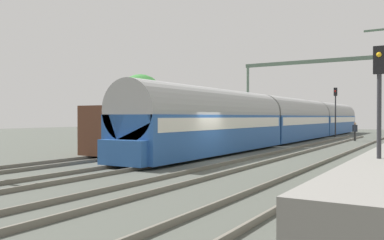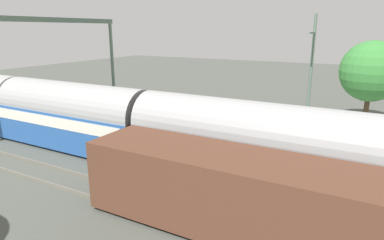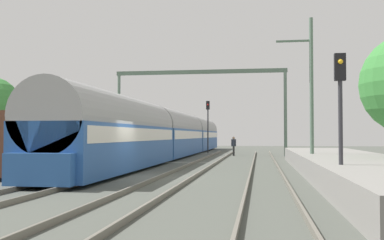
% 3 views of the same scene
% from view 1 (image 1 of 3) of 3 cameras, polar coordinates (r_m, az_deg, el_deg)
% --- Properties ---
extents(ground, '(120.00, 120.00, 0.00)m').
position_cam_1_polar(ground, '(21.17, 3.61, -5.67)').
color(ground, '#4C4F48').
extents(track_far_west, '(1.52, 60.00, 0.16)m').
position_cam_1_polar(track_far_west, '(24.30, -8.47, -4.69)').
color(track_far_west, '#696459').
rests_on(track_far_west, ground).
extents(track_west, '(1.52, 60.00, 0.16)m').
position_cam_1_polar(track_west, '(22.10, -0.80, -5.20)').
color(track_west, '#696459').
rests_on(track_west, ground).
extents(track_east, '(1.52, 60.00, 0.16)m').
position_cam_1_polar(track_east, '(20.36, 8.39, -5.69)').
color(track_east, '#696459').
rests_on(track_east, ground).
extents(track_far_east, '(1.52, 60.00, 0.16)m').
position_cam_1_polar(track_far_east, '(19.24, 18.96, -6.07)').
color(track_far_east, '#696459').
rests_on(track_far_east, ground).
extents(passenger_train, '(2.93, 49.20, 3.82)m').
position_cam_1_polar(passenger_train, '(39.76, 14.03, 0.04)').
color(passenger_train, '#28569E').
rests_on(passenger_train, ground).
extents(freight_car, '(2.80, 13.00, 2.70)m').
position_cam_1_polar(freight_car, '(27.15, -3.56, -1.20)').
color(freight_car, '#563323').
rests_on(freight_car, ground).
extents(person_crossing, '(0.42, 0.47, 1.73)m').
position_cam_1_polar(person_crossing, '(41.18, 21.72, -1.28)').
color(person_crossing, '#313131').
rests_on(person_crossing, ground).
extents(railway_signal_near, '(0.36, 0.30, 4.55)m').
position_cam_1_polar(railway_signal_near, '(14.62, 24.59, 3.10)').
color(railway_signal_near, '#2D2D33').
rests_on(railway_signal_near, ground).
extents(railway_signal_far, '(0.36, 0.30, 5.47)m').
position_cam_1_polar(railway_signal_far, '(47.96, 19.33, 1.89)').
color(railway_signal_far, '#2D2D33').
rests_on(railway_signal_far, ground).
extents(catenary_gantry, '(15.80, 0.28, 7.86)m').
position_cam_1_polar(catenary_gantry, '(41.87, 17.55, 5.38)').
color(catenary_gantry, '#58705E').
rests_on(catenary_gantry, ground).
extents(tree_west_background, '(4.50, 4.50, 6.40)m').
position_cam_1_polar(tree_west_background, '(40.33, -7.16, 3.13)').
color(tree_west_background, '#4C3826').
rests_on(tree_west_background, ground).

